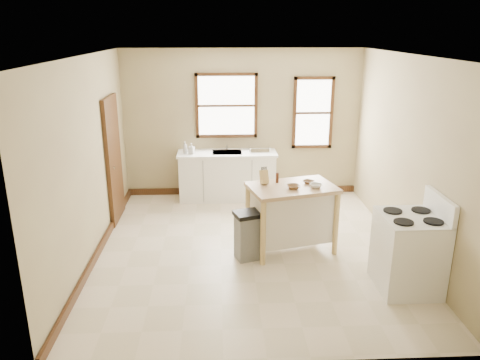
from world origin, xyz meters
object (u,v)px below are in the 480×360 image
dish_rack (260,149)px  bowl_c (316,186)px  gas_stove (409,243)px  bowl_b (309,182)px  soap_bottle_a (185,147)px  bowl_a (293,187)px  trash_bin (248,235)px  kitchen_island (291,218)px  knife_block (264,177)px  soap_bottle_b (192,149)px  pepper_grinder (277,178)px

dish_rack → bowl_c: bearing=-54.2°
dish_rack → gas_stove: (1.57, -3.39, -0.35)m
bowl_b → soap_bottle_a: bearing=132.9°
bowl_a → trash_bin: 0.94m
kitchen_island → bowl_c: bowl_c is taller
knife_block → bowl_a: (0.40, -0.21, -0.08)m
bowl_c → gas_stove: gas_stove is taller
knife_block → bowl_b: knife_block is taller
dish_rack → bowl_a: size_ratio=2.00×
soap_bottle_b → knife_block: (1.15, -2.03, 0.07)m
soap_bottle_a → gas_stove: 4.48m
soap_bottle_a → knife_block: (1.27, -2.09, 0.06)m
bowl_b → gas_stove: size_ratio=0.13×
soap_bottle_b → knife_block: bearing=-36.6°
knife_block → bowl_b: (0.65, 0.01, -0.08)m
kitchen_island → bowl_a: (0.00, -0.10, 0.52)m
soap_bottle_b → bowl_c: (1.87, -2.22, -0.00)m
bowl_a → knife_block: bearing=152.3°
gas_stove → knife_block: bearing=143.6°
pepper_grinder → gas_stove: size_ratio=0.12×
dish_rack → bowl_a: bowl_a is taller
bowl_a → gas_stove: gas_stove is taller
soap_bottle_b → gas_stove: size_ratio=0.16×
bowl_a → bowl_b: size_ratio=1.18×
knife_block → bowl_b: 0.66m
kitchen_island → bowl_b: size_ratio=7.54×
kitchen_island → bowl_b: bearing=10.3°
kitchen_island → bowl_c: 0.62m
kitchen_island → bowl_b: (0.26, 0.12, 0.52)m
bowl_b → pepper_grinder: bearing=174.5°
soap_bottle_a → dish_rack: soap_bottle_a is taller
soap_bottle_a → pepper_grinder: (1.47, -2.03, 0.04)m
pepper_grinder → bowl_a: bearing=-53.0°
soap_bottle_b → kitchen_island: bearing=-30.3°
bowl_a → gas_stove: 1.70m
soap_bottle_a → trash_bin: bearing=-48.1°
knife_block → bowl_a: knife_block is taller
trash_bin → soap_bottle_a: bearing=93.8°
soap_bottle_a → gas_stove: gas_stove is taller
gas_stove → bowl_c: bearing=132.8°
soap_bottle_b → pepper_grinder: pepper_grinder is taller
soap_bottle_a → gas_stove: bearing=-29.0°
gas_stove → kitchen_island: bearing=138.6°
soap_bottle_b → dish_rack: size_ratio=0.53×
bowl_a → trash_bin: bearing=-166.0°
kitchen_island → soap_bottle_a: bearing=112.9°
dish_rack → knife_block: size_ratio=1.91×
soap_bottle_a → bowl_c: size_ratio=1.27×
bowl_c → knife_block: bearing=164.9°
trash_bin → bowl_a: bearing=-4.7°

